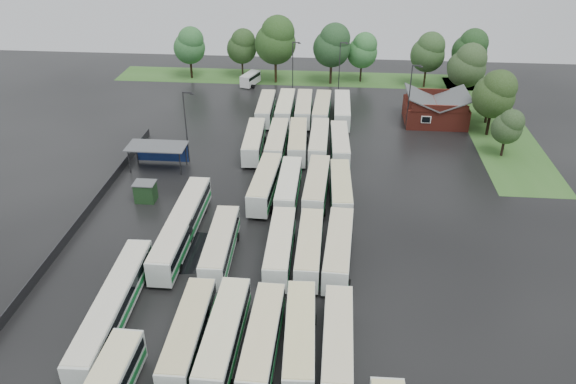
{
  "coord_description": "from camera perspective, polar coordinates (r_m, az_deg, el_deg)",
  "views": [
    {
      "loc": [
        7.32,
        -47.56,
        35.94
      ],
      "look_at": [
        2.0,
        12.0,
        2.5
      ],
      "focal_mm": 35.0,
      "sensor_mm": 36.0,
      "label": 1
    }
  ],
  "objects": [
    {
      "name": "ground",
      "position": [
        60.06,
        -2.95,
        -7.59
      ],
      "size": [
        160.0,
        160.0,
        0.0
      ],
      "primitive_type": "plane",
      "color": "black",
      "rests_on": "ground"
    },
    {
      "name": "brick_building",
      "position": [
        97.97,
        14.71,
        7.89
      ],
      "size": [
        10.07,
        8.6,
        5.39
      ],
      "color": "maroon",
      "rests_on": "ground"
    },
    {
      "name": "wash_shed",
      "position": [
        80.8,
        -13.08,
        4.35
      ],
      "size": [
        8.2,
        4.2,
        3.58
      ],
      "color": "#2D2D30",
      "rests_on": "ground"
    },
    {
      "name": "utility_hut",
      "position": [
        73.29,
        -14.28,
        0.04
      ],
      "size": [
        2.7,
        2.2,
        2.62
      ],
      "color": "#153316",
      "rests_on": "ground"
    },
    {
      "name": "grass_strip_north",
      "position": [
        118.09,
        2.33,
        11.47
      ],
      "size": [
        80.0,
        10.0,
        0.01
      ],
      "primitive_type": "cube",
      "color": "#356324",
      "rests_on": "ground"
    },
    {
      "name": "grass_strip_east",
      "position": [
        100.84,
        20.21,
        6.49
      ],
      "size": [
        10.0,
        50.0,
        0.01
      ],
      "primitive_type": "cube",
      "color": "#356324",
      "rests_on": "ground"
    },
    {
      "name": "west_fence",
      "position": [
        72.16,
        -19.83,
        -2.03
      ],
      "size": [
        0.1,
        50.0,
        1.2
      ],
      "primitive_type": "cube",
      "color": "#2D2D30",
      "rests_on": "ground"
    },
    {
      "name": "bus_r1c0",
      "position": [
        50.32,
        -10.05,
        -14.03
      ],
      "size": [
        2.68,
        12.01,
        3.33
      ],
      "rotation": [
        0.0,
        0.0,
        0.01
      ],
      "color": "silver",
      "rests_on": "ground"
    },
    {
      "name": "bus_r1c1",
      "position": [
        49.65,
        -6.53,
        -14.31
      ],
      "size": [
        2.82,
        12.43,
        3.45
      ],
      "rotation": [
        0.0,
        0.0,
        -0.01
      ],
      "color": "silver",
      "rests_on": "ground"
    },
    {
      "name": "bus_r1c2",
      "position": [
        49.15,
        -2.59,
        -14.77
      ],
      "size": [
        2.74,
        11.99,
        3.33
      ],
      "rotation": [
        0.0,
        0.0,
        -0.02
      ],
      "color": "silver",
      "rests_on": "ground"
    },
    {
      "name": "bus_r1c3",
      "position": [
        49.28,
        1.21,
        -14.59
      ],
      "size": [
        3.06,
        12.09,
        3.34
      ],
      "rotation": [
        0.0,
        0.0,
        0.04
      ],
      "color": "silver",
      "rests_on": "ground"
    },
    {
      "name": "bus_r1c4",
      "position": [
        49.13,
        5.06,
        -14.95
      ],
      "size": [
        2.56,
        11.8,
        3.28
      ],
      "rotation": [
        0.0,
        0.0,
        -0.0
      ],
      "color": "silver",
      "rests_on": "ground"
    },
    {
      "name": "bus_r2c0",
      "position": [
        60.36,
        -6.89,
        -5.42
      ],
      "size": [
        2.91,
        12.1,
        3.35
      ],
      "rotation": [
        0.0,
        0.0,
        0.03
      ],
      "color": "silver",
      "rests_on": "ground"
    },
    {
      "name": "bus_r2c2",
      "position": [
        59.76,
        -0.81,
        -5.59
      ],
      "size": [
        2.7,
        12.01,
        3.34
      ],
      "rotation": [
        0.0,
        0.0,
        0.01
      ],
      "color": "silver",
      "rests_on": "ground"
    },
    {
      "name": "bus_r2c3",
      "position": [
        59.68,
        2.18,
        -5.7
      ],
      "size": [
        2.55,
        11.81,
        3.28
      ],
      "rotation": [
        0.0,
        0.0,
        -0.0
      ],
      "color": "silver",
      "rests_on": "ground"
    },
    {
      "name": "bus_r2c4",
      "position": [
        59.61,
        5.15,
        -5.76
      ],
      "size": [
        3.22,
        12.44,
        3.43
      ],
      "rotation": [
        0.0,
        0.0,
        -0.05
      ],
      "color": "silver",
      "rests_on": "ground"
    },
    {
      "name": "bus_r3c1",
      "position": [
        71.75,
        -2.35,
        0.86
      ],
      "size": [
        3.19,
        12.5,
        3.45
      ],
      "rotation": [
        0.0,
        0.0,
        -0.05
      ],
      "color": "silver",
      "rests_on": "ground"
    },
    {
      "name": "bus_r3c2",
      "position": [
        71.14,
        0.06,
        0.56
      ],
      "size": [
        2.59,
        11.93,
        3.32
      ],
      "rotation": [
        0.0,
        0.0,
        -0.0
      ],
      "color": "silver",
      "rests_on": "ground"
    },
    {
      "name": "bus_r3c3",
      "position": [
        71.16,
        2.91,
        0.6
      ],
      "size": [
        3.08,
        12.53,
        3.46
      ],
      "rotation": [
        0.0,
        0.0,
        -0.04
      ],
      "color": "silver",
      "rests_on": "ground"
    },
    {
      "name": "bus_r3c4",
      "position": [
        70.84,
        5.38,
        0.27
      ],
      "size": [
        2.98,
        11.9,
        3.29
      ],
      "rotation": [
        0.0,
        0.0,
        0.04
      ],
      "color": "silver",
      "rests_on": "ground"
    },
    {
      "name": "bus_r4c0",
      "position": [
        83.85,
        -3.48,
        5.15
      ],
      "size": [
        3.07,
        12.05,
        3.33
      ],
      "rotation": [
        0.0,
        0.0,
        0.05
      ],
      "color": "silver",
      "rests_on": "ground"
    },
    {
      "name": "bus_r4c1",
      "position": [
        83.45,
        -1.12,
        5.1
      ],
      "size": [
        2.72,
        12.17,
        3.38
      ],
      "rotation": [
        0.0,
        0.0,
        0.01
      ],
      "color": "silver",
      "rests_on": "ground"
    },
    {
      "name": "bus_r4c2",
      "position": [
        83.61,
        0.99,
        5.15
      ],
      "size": [
        3.12,
        12.25,
        3.38
      ],
      "rotation": [
        0.0,
        0.0,
        0.05
      ],
      "color": "silver",
      "rests_on": "ground"
    },
    {
      "name": "bus_r4c3",
      "position": [
        83.46,
        3.16,
        5.08
      ],
      "size": [
        2.66,
        12.27,
        3.41
      ],
      "rotation": [
        0.0,
        0.0,
        -0.0
      ],
      "color": "silver",
      "rests_on": "ground"
    },
    {
      "name": "bus_r4c4",
      "position": [
        83.05,
        5.28,
        4.82
      ],
      "size": [
        3.04,
        11.97,
        3.3
      ],
      "rotation": [
        0.0,
        0.0,
        0.04
      ],
      "color": "silver",
      "rests_on": "ground"
    },
    {
      "name": "bus_r5c0",
      "position": [
        96.48,
        -2.28,
        8.47
      ],
      "size": [
        2.81,
        11.83,
        3.28
      ],
      "rotation": [
        0.0,
        0.0,
        0.03
      ],
      "color": "silver",
      "rests_on": "ground"
    },
    {
      "name": "bus_r5c1",
      "position": [
        96.3,
        -0.28,
        8.5
      ],
      "size": [
        2.75,
        12.31,
        3.42
      ],
      "rotation": [
        0.0,
        0.0,
        0.01
      ],
      "color": "silver",
      "rests_on": "ground"
    },
    {
      "name": "bus_r5c2",
      "position": [
        96.22,
        1.61,
        8.46
      ],
      "size": [
        2.85,
        12.21,
        3.38
      ],
      "rotation": [
        0.0,
        0.0,
        0.02
      ],
      "color": "silver",
      "rests_on": "ground"
    },
    {
      "name": "bus_r5c3",
      "position": [
        95.87,
        3.46,
        8.35
      ],
      "size": [
        2.91,
        12.31,
        3.41
      ],
      "rotation": [
        0.0,
        0.0,
        -0.02
      ],
      "color": "silver",
      "rests_on": "ground"
    },
    {
      "name": "bus_r5c4",
      "position": [
        95.93,
        5.51,
        8.29
      ],
      "size": [
        2.76,
        12.4,
        3.45
      ],
      "rotation": [
        0.0,
        0.0,
        0.01
      ],
      "color": "silver",
      "rests_on": "ground"
    },
    {
      "name": "artic_bus_west_b",
      "position": [
        64.16,
        -10.72,
        -3.42
      ],
      "size": [
        2.71,
        18.39,
        3.41
      ],
      "rotation": [
        0.0,
        0.0,
        -0.01
      ],
      "color": "silver",
      "rests_on": "ground"
    },
    {
      "name": "artic_bus_west_c",
      "position": [
        54.66,
        -17.32,
        -11.03
      ],
      "size": [
        3.02,
        17.75,
        3.28
      ],
      "rotation": [
        0.0,
        0.0,
        0.03
      ],
      "color": "silver",
      "rests_on": "ground"
    },
    {
      "name": "minibus",
      "position": [
        113.75,
        -3.85,
        11.43
      ],
      "size": [
        3.55,
        5.77,
        2.37
      ],
      "rotation": [
        0.0,
        0.0,
        -0.31
      ],
      "color": "white",
      "rests_on": "ground"
    },
    {
      "name": "tree_north_0",
      "position": [
        118.03,
        -9.94,
        14.49
      ],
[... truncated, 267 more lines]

